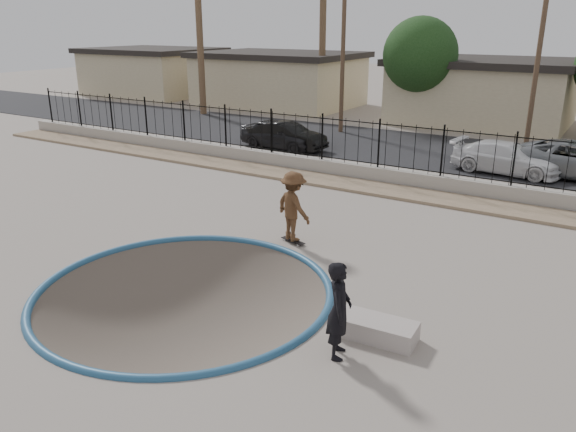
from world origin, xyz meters
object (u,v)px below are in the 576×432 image
at_px(car_a, 280,134).
at_px(car_b, 287,136).
at_px(concrete_ledge, 376,329).
at_px(car_c, 506,158).
at_px(skater, 293,210).
at_px(skateboard, 293,241).
at_px(videographer, 339,310).

height_order(car_a, car_b, car_a).
xyz_separation_m(concrete_ledge, car_c, (-0.60, 14.75, 0.47)).
xyz_separation_m(skater, skateboard, (-0.00, -0.00, -0.94)).
xyz_separation_m(skater, car_a, (-7.08, 10.40, -0.25)).
relative_size(skateboard, videographer, 0.45).
xyz_separation_m(videographer, concrete_ledge, (0.37, 0.95, -0.76)).
relative_size(concrete_ledge, car_c, 0.36).
height_order(skateboard, car_b, car_b).
bearing_deg(skateboard, concrete_ledge, -24.49).
bearing_deg(videographer, concrete_ledge, -42.97).
bearing_deg(videographer, car_c, -20.75).
relative_size(skater, car_b, 0.50).
height_order(skater, car_a, skater).
xyz_separation_m(skateboard, concrete_ledge, (4.08, -3.51, 0.14)).
relative_size(videographer, car_a, 0.46).
xyz_separation_m(skater, videographer, (3.71, -4.46, -0.04)).
relative_size(car_b, car_c, 0.90).
bearing_deg(car_a, car_c, -80.82).
height_order(skater, car_b, skater).
bearing_deg(skateboard, car_b, 138.98).
xyz_separation_m(skater, concrete_ledge, (4.08, -3.51, -0.80)).
bearing_deg(videographer, skateboard, 18.15).
bearing_deg(car_c, videographer, -174.05).
distance_m(skater, car_a, 12.58).
height_order(concrete_ledge, car_a, car_a).
bearing_deg(car_b, videographer, -144.09).
bearing_deg(car_a, videographer, -139.36).
bearing_deg(car_c, skater, 167.92).
bearing_deg(concrete_ledge, car_b, 127.71).
xyz_separation_m(skateboard, videographer, (3.71, -4.46, 0.90)).
bearing_deg(car_c, car_b, 99.81).
relative_size(videographer, car_c, 0.43).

